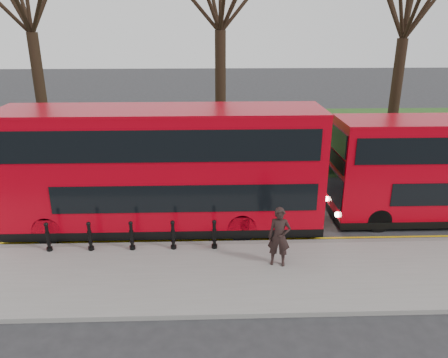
{
  "coord_description": "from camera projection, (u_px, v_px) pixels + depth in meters",
  "views": [
    {
      "loc": [
        1.36,
        -14.7,
        7.54
      ],
      "look_at": [
        1.87,
        0.5,
        2.0
      ],
      "focal_mm": 35.0,
      "sensor_mm": 36.0,
      "label": 1
    }
  ],
  "objects": [
    {
      "name": "ground",
      "position": [
        175.0,
        234.0,
        16.34
      ],
      "size": [
        120.0,
        120.0,
        0.0
      ],
      "primitive_type": "plane",
      "color": "#28282B",
      "rests_on": "ground"
    },
    {
      "name": "pavement",
      "position": [
        167.0,
        277.0,
        13.5
      ],
      "size": [
        60.0,
        4.0,
        0.15
      ],
      "primitive_type": "cube",
      "color": "gray",
      "rests_on": "ground"
    },
    {
      "name": "kerb",
      "position": [
        172.0,
        245.0,
        15.38
      ],
      "size": [
        60.0,
        0.25,
        0.16
      ],
      "primitive_type": "cube",
      "color": "slate",
      "rests_on": "ground"
    },
    {
      "name": "grass_verge",
      "position": [
        190.0,
        135.0,
        30.42
      ],
      "size": [
        60.0,
        18.0,
        0.06
      ],
      "primitive_type": "cube",
      "color": "#264717",
      "rests_on": "ground"
    },
    {
      "name": "hedge",
      "position": [
        184.0,
        167.0,
        22.59
      ],
      "size": [
        60.0,
        0.9,
        0.8
      ],
      "primitive_type": "cube",
      "color": "black",
      "rests_on": "ground"
    },
    {
      "name": "yellow_line_outer",
      "position": [
        173.0,
        243.0,
        15.68
      ],
      "size": [
        60.0,
        0.1,
        0.01
      ],
      "primitive_type": "cube",
      "color": "yellow",
      "rests_on": "ground"
    },
    {
      "name": "yellow_line_inner",
      "position": [
        174.0,
        240.0,
        15.87
      ],
      "size": [
        60.0,
        0.1,
        0.01
      ],
      "primitive_type": "cube",
      "color": "yellow",
      "rests_on": "ground"
    },
    {
      "name": "bollard_row",
      "position": [
        132.0,
        236.0,
        14.81
      ],
      "size": [
        5.77,
        0.15,
        1.0
      ],
      "color": "black",
      "rests_on": "pavement"
    },
    {
      "name": "bus_lead",
      "position": [
        163.0,
        171.0,
        16.09
      ],
      "size": [
        11.6,
        2.66,
        4.61
      ],
      "color": "#AE0110",
      "rests_on": "ground"
    },
    {
      "name": "pedestrian",
      "position": [
        279.0,
        237.0,
        13.73
      ],
      "size": [
        0.79,
        0.61,
        1.95
      ],
      "primitive_type": "imported",
      "rotation": [
        0.0,
        0.0,
        -0.21
      ],
      "color": "black",
      "rests_on": "pavement"
    }
  ]
}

